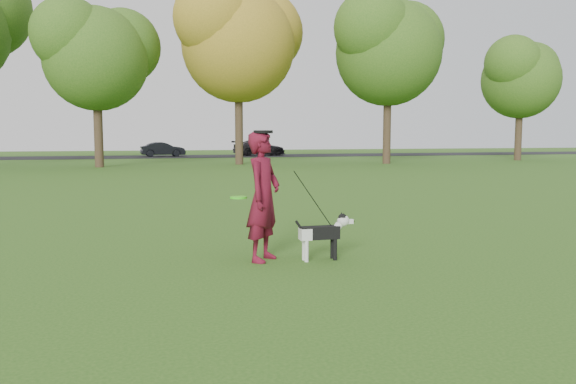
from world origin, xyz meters
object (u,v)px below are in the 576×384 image
object	(u,v)px
man	(263,196)
car_mid	(163,149)
dog	(324,231)
car_right	(259,148)

from	to	relation	value
man	car_mid	world-z (taller)	man
man	dog	size ratio (longest dim) A/B	2.06
car_right	man	bearing A→B (deg)	158.21
dog	car_mid	world-z (taller)	car_mid
man	car_right	world-z (taller)	man
man	dog	bearing A→B (deg)	-65.46
car_right	dog	bearing A→B (deg)	159.42
car_mid	car_right	world-z (taller)	car_right
car_mid	car_right	xyz separation A→B (m)	(8.08, 0.00, 0.07)
man	car_right	bearing A→B (deg)	25.12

